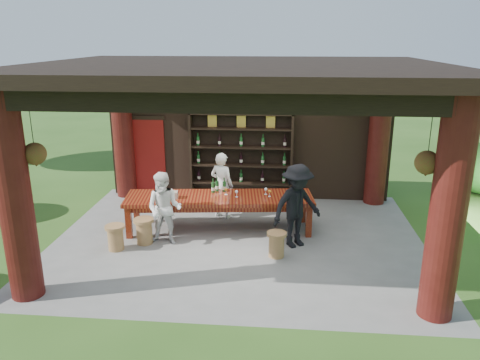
# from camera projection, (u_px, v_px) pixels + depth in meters

# --- Properties ---
(ground) EXTENTS (90.00, 90.00, 0.00)m
(ground) POSITION_uv_depth(u_px,v_px,m) (238.00, 240.00, 9.51)
(ground) COLOR #2D5119
(ground) RESTS_ON ground
(pavilion) EXTENTS (7.50, 6.00, 3.60)m
(pavilion) POSITION_uv_depth(u_px,v_px,m) (239.00, 133.00, 9.29)
(pavilion) COLOR slate
(pavilion) RESTS_ON ground
(wine_shelf) EXTENTS (2.54, 0.39, 2.23)m
(wine_shelf) POSITION_uv_depth(u_px,v_px,m) (241.00, 157.00, 11.53)
(wine_shelf) COLOR black
(wine_shelf) RESTS_ON ground
(tasting_table) EXTENTS (4.00, 1.42, 0.75)m
(tasting_table) POSITION_uv_depth(u_px,v_px,m) (219.00, 201.00, 9.84)
(tasting_table) COLOR #54110C
(tasting_table) RESTS_ON ground
(stool_near_left) EXTENTS (0.40, 0.40, 0.52)m
(stool_near_left) POSITION_uv_depth(u_px,v_px,m) (144.00, 230.00, 9.27)
(stool_near_left) COLOR olive
(stool_near_left) RESTS_ON ground
(stool_near_right) EXTENTS (0.37, 0.37, 0.49)m
(stool_near_right) POSITION_uv_depth(u_px,v_px,m) (276.00, 244.00, 8.72)
(stool_near_right) COLOR olive
(stool_near_right) RESTS_ON ground
(stool_far_left) EXTENTS (0.38, 0.38, 0.50)m
(stool_far_left) POSITION_uv_depth(u_px,v_px,m) (115.00, 237.00, 9.00)
(stool_far_left) COLOR olive
(stool_far_left) RESTS_ON ground
(host) EXTENTS (0.65, 0.55, 1.51)m
(host) POSITION_uv_depth(u_px,v_px,m) (222.00, 185.00, 10.50)
(host) COLOR white
(host) RESTS_ON ground
(guest_woman) EXTENTS (0.75, 0.60, 1.47)m
(guest_woman) POSITION_uv_depth(u_px,v_px,m) (164.00, 209.00, 9.14)
(guest_woman) COLOR white
(guest_woman) RESTS_ON ground
(guest_man) EXTENTS (1.23, 1.11, 1.66)m
(guest_man) POSITION_uv_depth(u_px,v_px,m) (297.00, 206.00, 9.01)
(guest_man) COLOR black
(guest_man) RESTS_ON ground
(table_bottles) EXTENTS (0.31, 0.19, 0.31)m
(table_bottles) POSITION_uv_depth(u_px,v_px,m) (218.00, 185.00, 10.06)
(table_bottles) COLOR #194C1E
(table_bottles) RESTS_ON tasting_table
(table_glasses) EXTENTS (0.99, 0.29, 0.15)m
(table_glasses) POSITION_uv_depth(u_px,v_px,m) (249.00, 192.00, 9.82)
(table_glasses) COLOR silver
(table_glasses) RESTS_ON tasting_table
(napkin_basket) EXTENTS (0.28, 0.21, 0.14)m
(napkin_basket) POSITION_uv_depth(u_px,v_px,m) (171.00, 195.00, 9.68)
(napkin_basket) COLOR #BF6672
(napkin_basket) RESTS_ON tasting_table
(shrubs) EXTENTS (14.10, 7.99, 1.36)m
(shrubs) POSITION_uv_depth(u_px,v_px,m) (321.00, 217.00, 9.18)
(shrubs) COLOR #194C14
(shrubs) RESTS_ON ground
(trees) EXTENTS (23.01, 10.60, 4.80)m
(trees) POSITION_uv_depth(u_px,v_px,m) (423.00, 66.00, 9.66)
(trees) COLOR #3F2819
(trees) RESTS_ON ground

